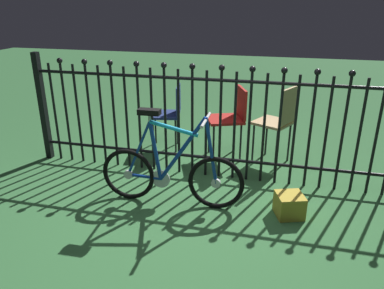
# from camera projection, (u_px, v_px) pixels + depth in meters

# --- Properties ---
(ground_plane) EXTENTS (20.00, 20.00, 0.00)m
(ground_plane) POSITION_uv_depth(u_px,v_px,m) (202.00, 209.00, 3.48)
(ground_plane) COLOR #306436
(iron_fence) EXTENTS (4.27, 0.07, 1.28)m
(iron_fence) POSITION_uv_depth(u_px,v_px,m) (211.00, 120.00, 3.90)
(iron_fence) COLOR black
(iron_fence) RESTS_ON ground
(bicycle) EXTENTS (1.37, 0.40, 0.93)m
(bicycle) POSITION_uv_depth(u_px,v_px,m) (171.00, 172.00, 3.46)
(bicycle) COLOR black
(bicycle) RESTS_ON ground
(chair_tan) EXTENTS (0.51, 0.51, 0.93)m
(chair_tan) POSITION_uv_depth(u_px,v_px,m) (280.00, 118.00, 4.23)
(chair_tan) COLOR black
(chair_tan) RESTS_ON ground
(chair_navy) EXTENTS (0.44, 0.44, 0.83)m
(chair_navy) POSITION_uv_depth(u_px,v_px,m) (170.00, 110.00, 4.72)
(chair_navy) COLOR black
(chair_navy) RESTS_ON ground
(chair_red) EXTENTS (0.53, 0.53, 0.86)m
(chair_red) POSITION_uv_depth(u_px,v_px,m) (231.00, 115.00, 4.43)
(chair_red) COLOR black
(chair_red) RESTS_ON ground
(display_crate) EXTENTS (0.30, 0.30, 0.21)m
(display_crate) POSITION_uv_depth(u_px,v_px,m) (289.00, 205.00, 3.34)
(display_crate) COLOR #B29933
(display_crate) RESTS_ON ground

